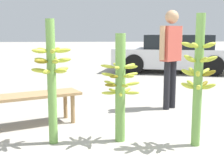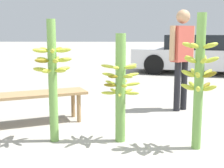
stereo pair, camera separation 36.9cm
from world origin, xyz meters
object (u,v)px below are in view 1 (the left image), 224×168
at_px(banana_stalk_center, 120,86).
at_px(market_bench, 29,99).
at_px(vendor_person, 171,50).
at_px(banana_stalk_right, 198,76).
at_px(parked_car, 175,54).
at_px(banana_stalk_left, 52,76).

distance_m(banana_stalk_center, market_bench, 1.44).
bearing_deg(vendor_person, market_bench, 163.43).
bearing_deg(market_bench, banana_stalk_right, -48.19).
distance_m(banana_stalk_center, vendor_person, 1.90).
height_order(banana_stalk_right, vendor_person, vendor_person).
relative_size(banana_stalk_center, parked_car, 0.31).
bearing_deg(market_bench, vendor_person, -3.31).
relative_size(banana_stalk_left, parked_car, 0.35).
height_order(banana_stalk_left, parked_car, banana_stalk_left).
distance_m(banana_stalk_right, vendor_person, 1.81).
relative_size(vendor_person, market_bench, 1.12).
height_order(market_bench, parked_car, parked_car).
distance_m(banana_stalk_right, parked_car, 6.98).
xyz_separation_m(banana_stalk_left, vendor_person, (1.84, 1.58, 0.21)).
bearing_deg(vendor_person, banana_stalk_right, -132.41).
distance_m(vendor_person, market_bench, 2.49).
bearing_deg(banana_stalk_right, banana_stalk_left, 172.79).
distance_m(banana_stalk_left, banana_stalk_center, 0.82).
bearing_deg(vendor_person, parked_car, 36.10).
xyz_separation_m(banana_stalk_center, parked_car, (2.53, 6.55, -0.07)).
relative_size(vendor_person, parked_car, 0.40).
distance_m(banana_stalk_left, market_bench, 0.94).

